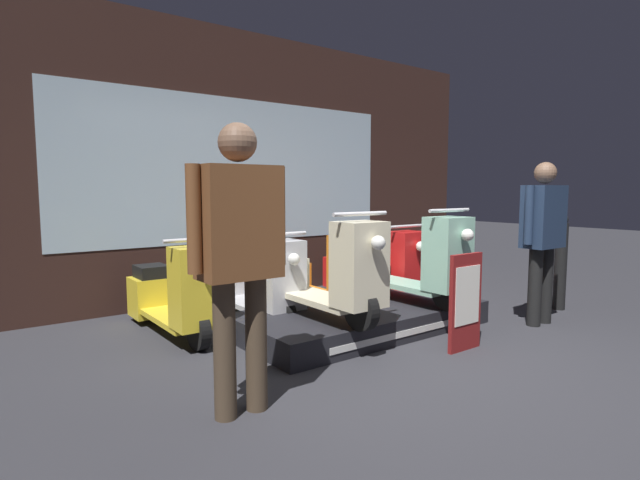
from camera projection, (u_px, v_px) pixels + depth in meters
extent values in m
plane|color=#2D2D33|center=(432.00, 366.00, 3.75)|extent=(30.00, 30.00, 0.00)
cube|color=#331E19|center=(237.00, 167.00, 6.02)|extent=(7.76, 0.08, 3.20)
cube|color=silver|center=(239.00, 171.00, 5.99)|extent=(4.27, 0.01, 1.70)
cube|color=black|center=(362.00, 318.00, 4.71)|extent=(2.37, 1.12, 0.22)
cube|color=silver|center=(406.00, 333.00, 4.27)|extent=(1.66, 0.01, 0.05)
cylinder|color=black|center=(361.00, 310.00, 3.90)|extent=(0.09, 0.34, 0.34)
cylinder|color=black|center=(281.00, 287.00, 4.83)|extent=(0.09, 0.34, 0.34)
cube|color=beige|center=(317.00, 298.00, 4.37)|extent=(0.36, 1.06, 0.05)
cube|color=beige|center=(359.00, 265.00, 3.89)|extent=(0.37, 0.30, 0.67)
cube|color=beige|center=(282.00, 278.00, 4.80)|extent=(0.39, 0.35, 0.39)
cube|color=black|center=(283.00, 252.00, 4.77)|extent=(0.28, 0.32, 0.12)
cylinder|color=silver|center=(360.00, 214.00, 3.84)|extent=(0.53, 0.03, 0.03)
sphere|color=white|center=(378.00, 243.00, 3.70)|extent=(0.11, 0.11, 0.11)
cylinder|color=black|center=(449.00, 293.00, 4.54)|extent=(0.09, 0.34, 0.34)
cylinder|color=black|center=(363.00, 275.00, 5.47)|extent=(0.09, 0.34, 0.34)
cube|color=#8EC6AD|center=(402.00, 284.00, 5.00)|extent=(0.36, 1.06, 0.05)
cube|color=#8EC6AD|center=(448.00, 254.00, 4.52)|extent=(0.37, 0.30, 0.67)
cube|color=#8EC6AD|center=(365.00, 268.00, 5.44)|extent=(0.39, 0.35, 0.39)
cube|color=black|center=(366.00, 245.00, 5.41)|extent=(0.28, 0.32, 0.12)
cylinder|color=silver|center=(449.00, 210.00, 4.48)|extent=(0.53, 0.03, 0.03)
sphere|color=white|center=(468.00, 235.00, 4.34)|extent=(0.11, 0.11, 0.11)
cylinder|color=black|center=(198.00, 330.00, 4.11)|extent=(0.09, 0.34, 0.34)
cylinder|color=black|center=(152.00, 304.00, 5.04)|extent=(0.09, 0.34, 0.34)
cube|color=yellow|center=(173.00, 317.00, 4.58)|extent=(0.36, 1.06, 0.05)
cube|color=yellow|center=(196.00, 287.00, 4.10)|extent=(0.37, 0.30, 0.67)
cube|color=yellow|center=(152.00, 296.00, 5.01)|extent=(0.39, 0.35, 0.39)
cube|color=black|center=(151.00, 271.00, 4.98)|extent=(0.28, 0.32, 0.12)
cylinder|color=silver|center=(195.00, 240.00, 4.05)|extent=(0.53, 0.03, 0.03)
sphere|color=white|center=(206.00, 268.00, 3.91)|extent=(0.11, 0.11, 0.11)
cylinder|color=black|center=(283.00, 315.00, 4.61)|extent=(0.09, 0.34, 0.34)
cylinder|color=black|center=(226.00, 294.00, 5.53)|extent=(0.09, 0.34, 0.34)
cube|color=#BCBCC1|center=(252.00, 304.00, 5.07)|extent=(0.36, 1.06, 0.05)
cube|color=#BCBCC1|center=(281.00, 277.00, 4.59)|extent=(0.37, 0.30, 0.67)
cube|color=#BCBCC1|center=(227.00, 287.00, 5.50)|extent=(0.39, 0.35, 0.39)
cube|color=black|center=(227.00, 264.00, 5.47)|extent=(0.28, 0.32, 0.12)
cylinder|color=silver|center=(281.00, 234.00, 4.54)|extent=(0.53, 0.03, 0.03)
sphere|color=white|center=(294.00, 259.00, 4.41)|extent=(0.11, 0.11, 0.11)
cylinder|color=black|center=(351.00, 303.00, 5.10)|extent=(0.09, 0.34, 0.34)
cylinder|color=black|center=(289.00, 285.00, 6.03)|extent=(0.09, 0.34, 0.34)
cube|color=orange|center=(317.00, 294.00, 5.57)|extent=(0.36, 1.06, 0.05)
cube|color=orange|center=(350.00, 268.00, 5.09)|extent=(0.37, 0.30, 0.67)
cube|color=orange|center=(290.00, 279.00, 6.00)|extent=(0.39, 0.35, 0.39)
cube|color=black|center=(290.00, 258.00, 5.97)|extent=(0.28, 0.32, 0.12)
cylinder|color=silver|center=(351.00, 230.00, 5.04)|extent=(0.53, 0.03, 0.03)
sphere|color=white|center=(364.00, 252.00, 4.90)|extent=(0.11, 0.11, 0.11)
cylinder|color=black|center=(407.00, 293.00, 5.60)|extent=(0.09, 0.34, 0.34)
cylinder|color=black|center=(342.00, 278.00, 6.53)|extent=(0.09, 0.34, 0.34)
cube|color=red|center=(372.00, 286.00, 6.06)|extent=(0.36, 1.06, 0.05)
cube|color=red|center=(406.00, 261.00, 5.58)|extent=(0.37, 0.30, 0.67)
cube|color=red|center=(343.00, 272.00, 6.50)|extent=(0.39, 0.35, 0.39)
cube|color=black|center=(343.00, 252.00, 6.46)|extent=(0.28, 0.32, 0.12)
cylinder|color=silver|center=(408.00, 226.00, 5.54)|extent=(0.53, 0.03, 0.03)
sphere|color=white|center=(421.00, 246.00, 5.40)|extent=(0.11, 0.11, 0.11)
cylinder|color=#473828|center=(225.00, 350.00, 2.86)|extent=(0.13, 0.13, 0.82)
cylinder|color=#473828|center=(256.00, 343.00, 2.98)|extent=(0.13, 0.13, 0.82)
cube|color=brown|center=(239.00, 222.00, 2.85)|extent=(0.46, 0.26, 0.65)
cylinder|color=brown|center=(194.00, 219.00, 2.68)|extent=(0.08, 0.08, 0.59)
cylinder|color=brown|center=(279.00, 216.00, 3.01)|extent=(0.08, 0.08, 0.59)
sphere|color=brown|center=(237.00, 142.00, 2.80)|extent=(0.22, 0.22, 0.22)
cylinder|color=black|center=(535.00, 287.00, 4.83)|extent=(0.13, 0.13, 0.76)
cylinder|color=black|center=(546.00, 285.00, 4.95)|extent=(0.13, 0.13, 0.76)
cube|color=#1E2D47|center=(543.00, 217.00, 4.82)|extent=(0.44, 0.24, 0.60)
cylinder|color=#1E2D47|center=(529.00, 215.00, 4.66)|extent=(0.08, 0.08, 0.55)
cylinder|color=#1E2D47|center=(557.00, 213.00, 4.97)|extent=(0.08, 0.08, 0.55)
sphere|color=brown|center=(545.00, 173.00, 4.78)|extent=(0.21, 0.21, 0.21)
cube|color=maroon|center=(465.00, 302.00, 4.09)|extent=(0.37, 0.04, 0.80)
cube|color=white|center=(468.00, 295.00, 4.07)|extent=(0.31, 0.01, 0.48)
cylinder|color=black|center=(560.00, 266.00, 5.49)|extent=(0.13, 0.13, 0.96)
sphere|color=black|center=(563.00, 219.00, 5.44)|extent=(0.12, 0.12, 0.12)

